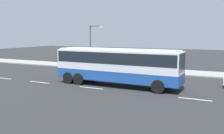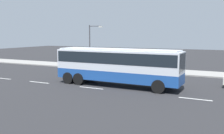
# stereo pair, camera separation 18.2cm
# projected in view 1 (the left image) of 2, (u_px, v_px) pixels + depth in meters

# --- Properties ---
(ground_plane) EXTENTS (120.00, 120.00, 0.00)m
(ground_plane) POSITION_uv_depth(u_px,v_px,m) (133.00, 85.00, 23.45)
(ground_plane) COLOR #28282B
(sidewalk_curb) EXTENTS (80.00, 4.00, 0.15)m
(sidewalk_curb) POSITION_uv_depth(u_px,v_px,m) (161.00, 71.00, 31.94)
(sidewalk_curb) COLOR gray
(sidewalk_curb) RESTS_ON ground_plane
(lane_centreline) EXTENTS (27.60, 0.16, 0.01)m
(lane_centreline) POSITION_uv_depth(u_px,v_px,m) (48.00, 83.00, 24.48)
(lane_centreline) COLOR white
(lane_centreline) RESTS_ON ground_plane
(coach_bus) EXTENTS (11.73, 2.90, 3.39)m
(coach_bus) POSITION_uv_depth(u_px,v_px,m) (117.00, 63.00, 22.97)
(coach_bus) COLOR #1E4C9E
(coach_bus) RESTS_ON ground_plane
(pedestrian_near_curb) EXTENTS (0.32, 0.32, 1.79)m
(pedestrian_near_curb) POSITION_uv_depth(u_px,v_px,m) (166.00, 63.00, 31.14)
(pedestrian_near_curb) COLOR brown
(pedestrian_near_curb) RESTS_ON sidewalk_curb
(street_lamp) EXTENTS (2.05, 0.24, 5.77)m
(street_lamp) POSITION_uv_depth(u_px,v_px,m) (92.00, 43.00, 34.09)
(street_lamp) COLOR #47474C
(street_lamp) RESTS_ON sidewalk_curb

